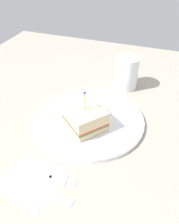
# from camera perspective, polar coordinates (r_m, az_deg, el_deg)

# --- Properties ---
(ground_plane) EXTENTS (1.06, 1.06, 0.02)m
(ground_plane) POSITION_cam_1_polar(r_m,az_deg,el_deg) (0.60, -0.00, -3.05)
(ground_plane) COLOR #9E9384
(plate) EXTENTS (0.27, 0.27, 0.01)m
(plate) POSITION_cam_1_polar(r_m,az_deg,el_deg) (0.59, -0.00, -1.94)
(plate) COLOR white
(plate) RESTS_ON ground_plane
(sandwich_half_center) EXTENTS (0.12, 0.12, 0.10)m
(sandwich_half_center) POSITION_cam_1_polar(r_m,az_deg,el_deg) (0.54, -1.17, -1.41)
(sandwich_half_center) COLOR beige
(sandwich_half_center) RESTS_ON plate
(drink_glass) EXTENTS (0.07, 0.07, 0.10)m
(drink_glass) POSITION_cam_1_polar(r_m,az_deg,el_deg) (0.71, 9.04, 9.17)
(drink_glass) COLOR silver
(drink_glass) RESTS_ON ground_plane
(napkin) EXTENTS (0.13, 0.12, 0.00)m
(napkin) POSITION_cam_1_polar(r_m,az_deg,el_deg) (0.48, -14.04, -16.02)
(napkin) COLOR white
(napkin) RESTS_ON ground_plane
(fork) EXTENTS (0.12, 0.02, 0.00)m
(fork) POSITION_cam_1_polar(r_m,az_deg,el_deg) (0.48, -8.79, -15.72)
(fork) COLOR silver
(fork) RESTS_ON ground_plane
(knife) EXTENTS (0.14, 0.02, 0.00)m
(knife) POSITION_cam_1_polar(r_m,az_deg,el_deg) (0.46, -11.30, -19.08)
(knife) COLOR silver
(knife) RESTS_ON ground_plane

